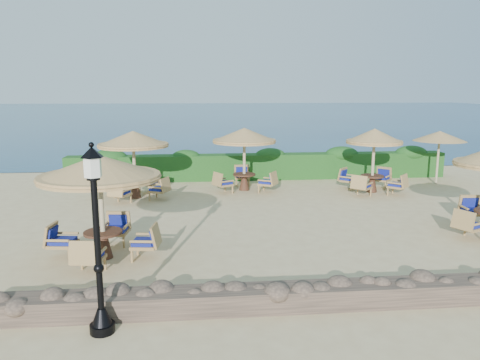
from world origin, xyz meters
TOP-DOWN VIEW (x-y plane):
  - ground at (0.00, 0.00)m, footprint 120.00×120.00m
  - sea at (0.00, 70.00)m, footprint 160.00×160.00m
  - hedge at (0.00, 7.20)m, footprint 18.00×0.90m
  - stone_wall at (0.00, -6.20)m, footprint 15.00×0.65m
  - lamp_post at (-4.80, -6.80)m, footprint 0.44×0.44m
  - extra_parasol at (7.80, 5.20)m, footprint 2.30×2.30m
  - cafe_set_0 at (-5.45, -3.01)m, footprint 3.03×3.03m
  - cafe_set_2 at (-5.46, 3.73)m, footprint 2.84×2.84m
  - cafe_set_3 at (-1.02, 4.75)m, footprint 2.77×2.74m
  - cafe_set_4 at (4.26, 3.87)m, footprint 2.52×2.52m

SIDE VIEW (x-z plane):
  - ground at x=0.00m, z-range 0.00..0.00m
  - sea at x=0.00m, z-range 0.00..0.00m
  - stone_wall at x=0.00m, z-range 0.00..0.44m
  - hedge at x=0.00m, z-range 0.00..1.20m
  - lamp_post at x=-4.80m, z-range -0.10..3.21m
  - cafe_set_4 at x=4.26m, z-range 0.34..3.00m
  - cafe_set_2 at x=-5.46m, z-range 0.48..3.14m
  - cafe_set_0 at x=-5.45m, z-range 0.55..3.21m
  - cafe_set_3 at x=-1.02m, z-range 0.55..3.21m
  - extra_parasol at x=7.80m, z-range 0.97..3.37m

